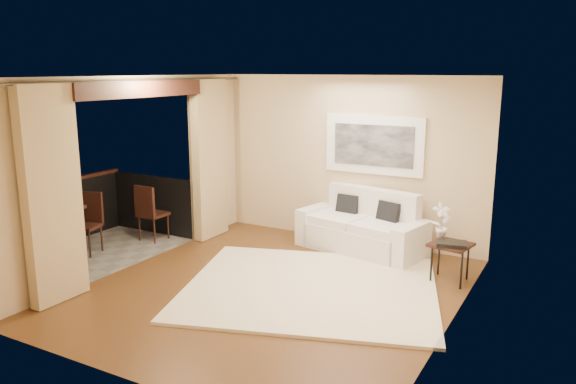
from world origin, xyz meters
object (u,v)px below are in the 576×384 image
Objects in this scene: side_table at (451,248)px; ice_bucket at (52,197)px; sofa at (363,229)px; balcony_chair_near at (88,218)px; bistro_table at (56,211)px; balcony_chair_far at (149,209)px; orchid at (441,221)px.

ice_bucket reaches higher than side_table.
sofa is 4.27m from balcony_chair_near.
balcony_chair_near is (0.34, 0.30, -0.14)m from bistro_table.
balcony_chair_near reaches higher than bistro_table.
side_table is at bearing -172.19° from balcony_chair_far.
bistro_table is (-5.36, -1.90, -0.10)m from orchid.
ice_bucket is at bearing -138.84° from sofa.
orchid is 0.53× the size of balcony_chair_near.
orchid is 2.48× the size of ice_bucket.
balcony_chair_near is 4.70× the size of ice_bucket.
orchid reaches higher than ice_bucket.
orchid is 5.82m from ice_bucket.
bistro_table is (-4.04, -2.43, 0.34)m from sofa.
balcony_chair_near is 0.64m from ice_bucket.
orchid is 0.65× the size of bistro_table.
balcony_chair_far reaches higher than bistro_table.
orchid reaches higher than bistro_table.
balcony_chair_near is (-3.70, -2.13, 0.21)m from sofa.
orchid is 4.65m from balcony_chair_far.
balcony_chair_near is (-5.20, -1.43, 0.07)m from side_table.
side_table is 0.76× the size of bistro_table.
orchid is at bearing 18.14° from ice_bucket.
orchid is at bearing 2.37° from balcony_chair_near.
orchid is 5.27m from balcony_chair_near.
balcony_chair_far is 0.97m from balcony_chair_near.
balcony_chair_near is at bearing 64.33° from balcony_chair_far.
balcony_chair_near is (-5.02, -1.59, -0.24)m from orchid.
ice_bucket reaches higher than sofa.
ice_bucket is (-0.51, -0.22, 0.32)m from balcony_chair_near.
balcony_chair_far is at bearing 48.04° from balcony_chair_near.
sofa is 3.66× the size of side_table.
orchid is at bearing 138.16° from side_table.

